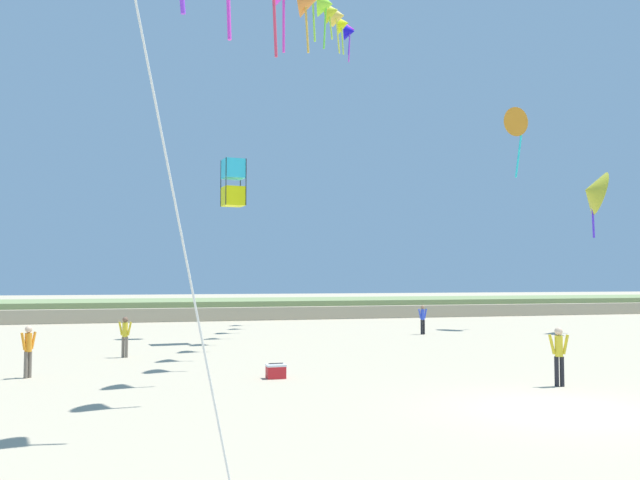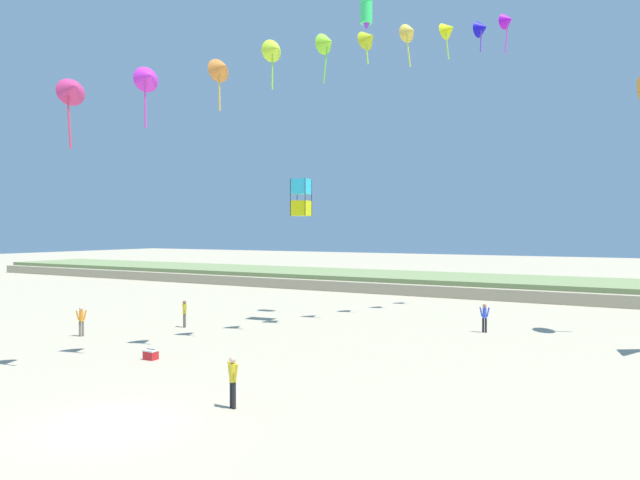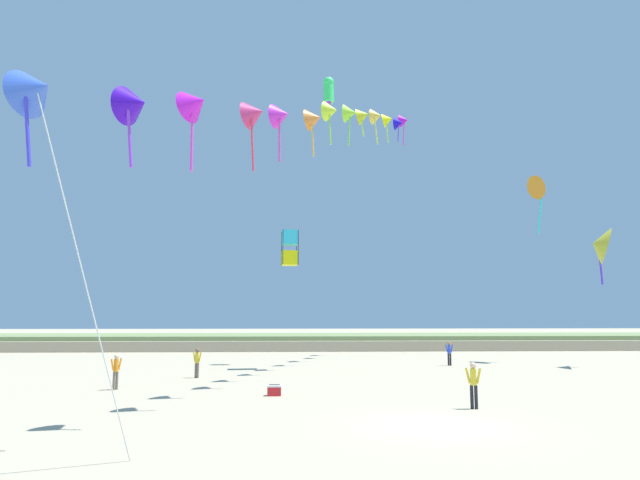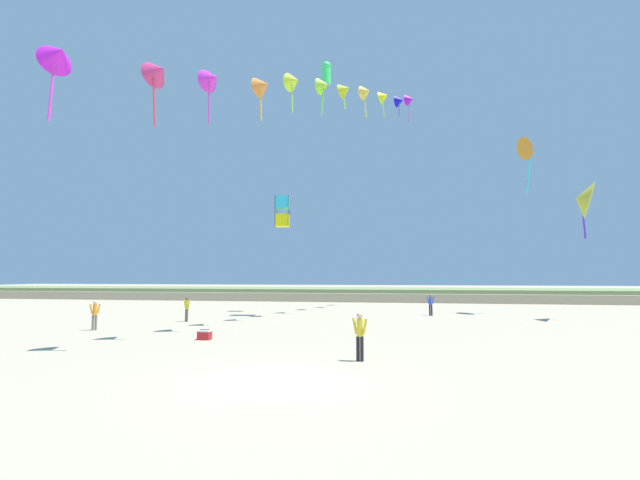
% 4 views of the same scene
% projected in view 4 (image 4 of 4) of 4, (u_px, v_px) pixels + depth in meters
% --- Properties ---
extents(ground_plane, '(240.00, 240.00, 0.00)m').
position_uv_depth(ground_plane, '(276.00, 379.00, 11.90)').
color(ground_plane, tan).
extents(dune_ridge, '(120.00, 12.24, 1.34)m').
position_uv_depth(dune_ridge, '(366.00, 294.00, 52.04)').
color(dune_ridge, tan).
rests_on(dune_ridge, ground).
extents(person_near_left, '(0.53, 0.29, 1.55)m').
position_uv_depth(person_near_left, '(187.00, 307.00, 26.86)').
color(person_near_left, '#726656').
rests_on(person_near_left, ground).
extents(person_near_right, '(0.56, 0.28, 1.64)m').
position_uv_depth(person_near_right, '(360.00, 333.00, 14.51)').
color(person_near_right, black).
rests_on(person_near_right, ground).
extents(person_mid_center, '(0.55, 0.21, 1.57)m').
position_uv_depth(person_mid_center, '(431.00, 303.00, 30.87)').
color(person_mid_center, black).
rests_on(person_mid_center, ground).
extents(person_far_left, '(0.44, 0.44, 1.58)m').
position_uv_depth(person_far_left, '(95.00, 313.00, 22.67)').
color(person_far_left, '#726656').
rests_on(person_far_left, ground).
extents(kite_banner_string, '(16.39, 37.13, 20.87)m').
position_uv_depth(kite_banner_string, '(294.00, 86.00, 25.48)').
color(kite_banner_string, blue).
extents(large_kite_low_lead, '(2.38, 2.92, 3.94)m').
position_uv_depth(large_kite_low_lead, '(583.00, 200.00, 28.34)').
color(large_kite_low_lead, gold).
extents(large_kite_mid_trail, '(1.02, 1.05, 2.28)m').
position_uv_depth(large_kite_mid_trail, '(326.00, 74.00, 35.47)').
color(large_kite_mid_trail, '#38EF69').
extents(large_kite_high_solo, '(1.12, 1.12, 2.24)m').
position_uv_depth(large_kite_high_solo, '(283.00, 212.00, 31.44)').
color(large_kite_high_solo, yellow).
extents(large_kite_outer_drift, '(1.61, 2.07, 4.48)m').
position_uv_depth(large_kite_outer_drift, '(528.00, 148.00, 33.15)').
color(large_kite_outer_drift, orange).
extents(beach_cooler, '(0.58, 0.41, 0.46)m').
position_uv_depth(beach_cooler, '(205.00, 335.00, 19.28)').
color(beach_cooler, red).
rests_on(beach_cooler, ground).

